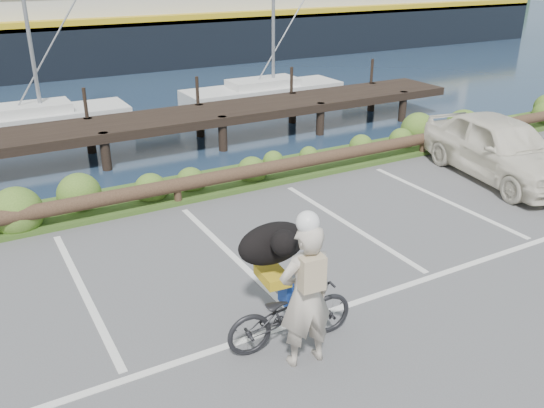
{
  "coord_description": "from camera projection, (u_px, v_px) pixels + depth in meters",
  "views": [
    {
      "loc": [
        -3.85,
        -6.36,
        4.9
      ],
      "look_at": [
        0.52,
        1.39,
        1.1
      ],
      "focal_mm": 38.0,
      "sensor_mm": 36.0,
      "label": 1
    }
  ],
  "objects": [
    {
      "name": "ground",
      "position": [
        287.0,
        308.0,
        8.76
      ],
      "size": [
        72.0,
        72.0,
        0.0
      ],
      "primitive_type": "plane",
      "color": "#4E4F51"
    },
    {
      "name": "vegetation_strip",
      "position": [
        167.0,
        192.0,
        12.99
      ],
      "size": [
        34.0,
        1.6,
        0.1
      ],
      "primitive_type": "cube",
      "color": "#3D5B21",
      "rests_on": "ground"
    },
    {
      "name": "log_rail",
      "position": [
        178.0,
        205.0,
        12.45
      ],
      "size": [
        32.0,
        0.3,
        0.6
      ],
      "primitive_type": null,
      "color": "#443021",
      "rests_on": "ground"
    },
    {
      "name": "bicycle",
      "position": [
        290.0,
        313.0,
        7.79
      ],
      "size": [
        1.88,
        0.8,
        0.96
      ],
      "primitive_type": "imported",
      "rotation": [
        0.0,
        0.0,
        1.48
      ],
      "color": "black",
      "rests_on": "ground"
    },
    {
      "name": "cyclist",
      "position": [
        306.0,
        296.0,
        7.23
      ],
      "size": [
        0.77,
        0.54,
        2.0
      ],
      "primitive_type": "imported",
      "rotation": [
        0.0,
        0.0,
        3.05
      ],
      "color": "#B9AD9C",
      "rests_on": "ground"
    },
    {
      "name": "dog",
      "position": [
        272.0,
        243.0,
        7.98
      ],
      "size": [
        0.6,
        1.08,
        0.6
      ],
      "primitive_type": "ellipsoid",
      "rotation": [
        0.0,
        0.0,
        1.48
      ],
      "color": "black",
      "rests_on": "bicycle"
    },
    {
      "name": "parked_car",
      "position": [
        500.0,
        148.0,
        13.71
      ],
      "size": [
        2.52,
        4.67,
        1.51
      ],
      "primitive_type": "imported",
      "rotation": [
        0.0,
        0.0,
        -0.17
      ],
      "color": "silver",
      "rests_on": "ground"
    }
  ]
}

